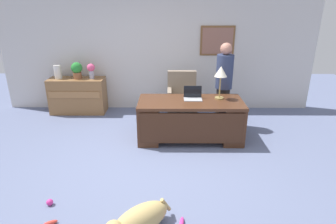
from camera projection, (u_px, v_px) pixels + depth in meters
name	position (u px, v px, depth m)	size (l,w,h in m)	color
ground_plane	(152.00, 164.00, 4.46)	(12.00, 12.00, 0.00)	slate
back_wall	(158.00, 50.00, 6.40)	(7.00, 0.16, 2.70)	silver
desk	(190.00, 119.00, 5.12)	(1.84, 0.82, 0.73)	#4C2B19
credenza	(78.00, 96.00, 6.43)	(1.21, 0.50, 0.78)	olive
armchair	(182.00, 98.00, 6.00)	(0.60, 0.59, 1.01)	gray
person_standing	(224.00, 85.00, 5.54)	(0.32, 0.32, 1.66)	#262323
dog_lying	(138.00, 220.00, 3.09)	(0.72, 0.65, 0.30)	tan
laptop	(193.00, 96.00, 5.11)	(0.32, 0.22, 0.22)	#B2B5BA
desk_lamp	(221.00, 74.00, 4.98)	(0.22, 0.22, 0.59)	#9E8447
vase_with_flowers	(91.00, 70.00, 6.22)	(0.17, 0.17, 0.33)	#A3A5BF
vase_empty	(58.00, 72.00, 6.24)	(0.16, 0.16, 0.30)	silver
potted_plant	(77.00, 70.00, 6.22)	(0.24, 0.24, 0.36)	brown
dog_toy_ball	(50.00, 202.00, 3.54)	(0.08, 0.08, 0.08)	#D8338C
dog_toy_bone	(182.00, 223.00, 3.23)	(0.20, 0.05, 0.05)	#D8338C
dog_toy_plush	(50.00, 223.00, 3.23)	(0.17, 0.05, 0.05)	#E53F33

